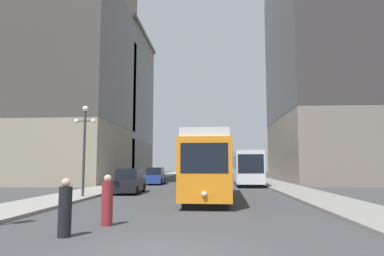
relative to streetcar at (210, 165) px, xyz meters
name	(u,v)px	position (x,y,z in m)	size (l,w,h in m)	color
ground_plane	(159,252)	(-1.11, -13.34, -2.10)	(200.00, 200.00, 0.00)	#38383A
sidewalk_left	(147,179)	(-9.03, 26.66, -2.03)	(3.28, 120.00, 0.15)	gray
sidewalk_right	(261,180)	(6.81, 26.66, -2.03)	(3.28, 120.00, 0.15)	gray
streetcar	(210,165)	(0.00, 0.00, 0.00)	(2.99, 12.24, 3.89)	black
transit_bus	(247,166)	(3.80, 15.17, -0.15)	(2.95, 11.61, 3.45)	black
parked_car_left_near	(129,182)	(-6.10, 4.04, -1.26)	(2.02, 4.95, 1.82)	black
parked_car_left_mid	(155,176)	(-6.09, 15.86, -1.26)	(1.95, 4.96, 1.82)	black
pedestrian_crossing_near	(65,209)	(-4.19, -11.81, -1.30)	(0.39, 0.39, 1.73)	black
pedestrian_crossing_far	(107,202)	(-3.52, -9.83, -1.27)	(0.40, 0.40, 1.78)	maroon
lamp_post_left_near	(85,137)	(-7.99, -0.38, 1.81)	(1.41, 0.36, 5.76)	#333338
building_left_corner	(77,66)	(-16.06, 17.85, 11.88)	(11.38, 16.42, 27.14)	gray
building_left_midblock	(111,104)	(-16.16, 32.23, 9.82)	(11.58, 16.57, 23.17)	gray
building_right_corner	(328,50)	(14.82, 21.22, 14.40)	(13.34, 19.43, 31.99)	slate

